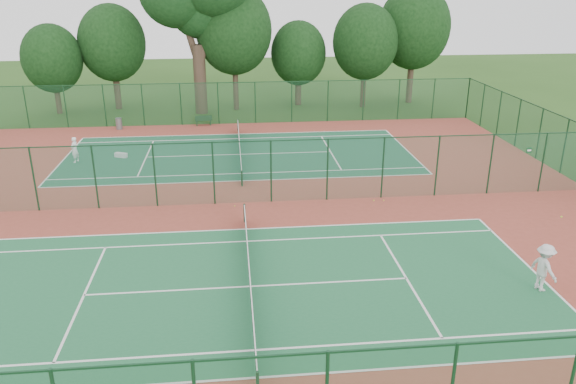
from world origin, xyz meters
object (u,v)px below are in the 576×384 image
(player_near, at_px, (544,268))
(kit_bag, at_px, (121,155))
(bench, at_px, (204,120))
(trash_bin, at_px, (119,124))
(player_far, at_px, (75,150))

(player_near, bearing_deg, kit_bag, 29.39)
(bench, bearing_deg, trash_bin, 178.19)
(player_far, relative_size, trash_bin, 1.86)
(player_near, distance_m, player_far, 29.12)
(player_near, xyz_separation_m, trash_bin, (-20.97, 27.42, -0.52))
(player_near, distance_m, trash_bin, 34.52)
(trash_bin, distance_m, kit_bag, 8.03)
(player_near, height_order, player_far, player_near)
(player_far, distance_m, kit_bag, 2.98)
(player_far, bearing_deg, player_near, 71.54)
(player_near, relative_size, bench, 1.35)
(bench, height_order, kit_bag, bench)
(player_near, height_order, kit_bag, player_near)
(trash_bin, xyz_separation_m, kit_bag, (1.48, -7.89, -0.30))
(bench, xyz_separation_m, kit_bag, (-5.30, -8.39, -0.29))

